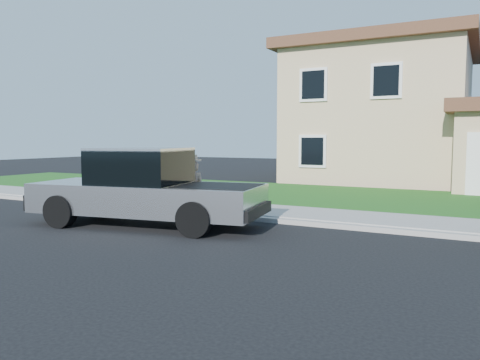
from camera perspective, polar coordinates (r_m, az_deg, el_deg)
name	(u,v)px	position (r m, az deg, el deg)	size (l,w,h in m)	color
ground	(215,245)	(9.63, -3.08, -7.89)	(80.00, 80.00, 0.00)	black
curb	(309,223)	(11.79, 8.42, -5.25)	(40.00, 0.20, 0.12)	gray
sidewalk	(323,216)	(12.82, 10.05, -4.38)	(40.00, 2.00, 0.15)	gray
lawn	(362,199)	(17.13, 14.63, -2.20)	(40.00, 7.00, 0.10)	#174B15
house	(407,118)	(24.72, 19.69, 7.07)	(14.00, 11.30, 6.85)	tan
pickup_truck	(146,189)	(11.84, -11.43, -1.14)	(6.12, 2.88, 1.93)	black
woman	(194,189)	(12.56, -5.67, -1.08)	(0.67, 0.56, 1.74)	tan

